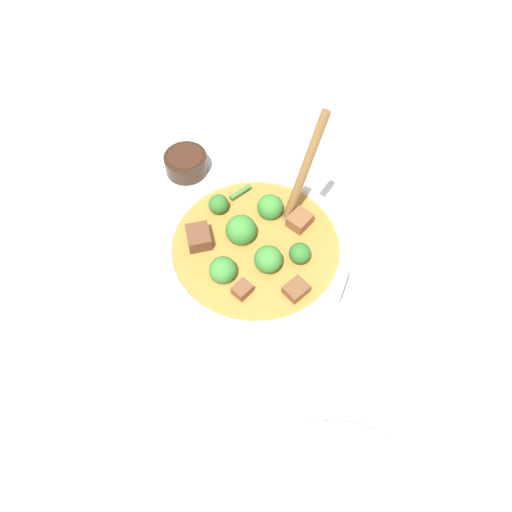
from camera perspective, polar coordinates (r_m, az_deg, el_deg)
ground_plane at (r=0.72m, az=0.00°, el=-2.43°), size 4.00×4.00×0.00m
stew_bowl at (r=0.68m, az=-0.00°, el=-0.20°), size 0.25×0.25×0.23m
condiment_bowl at (r=0.84m, az=-8.01°, el=10.54°), size 0.07×0.07×0.03m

